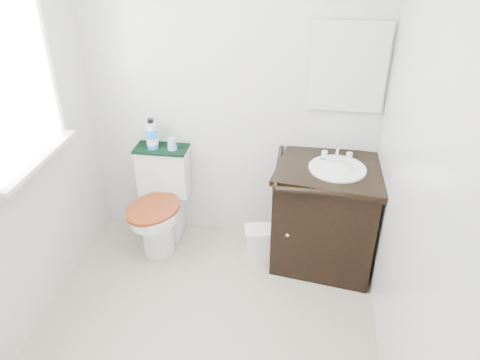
% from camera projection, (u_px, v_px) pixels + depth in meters
% --- Properties ---
extents(floor, '(2.40, 2.40, 0.00)m').
position_uv_depth(floor, '(203.00, 337.00, 3.00)').
color(floor, '#B4A891').
rests_on(floor, ground).
extents(wall_back, '(2.40, 0.00, 2.40)m').
position_uv_depth(wall_back, '(231.00, 95.00, 3.43)').
color(wall_back, silver).
rests_on(wall_back, ground).
extents(wall_right, '(0.00, 2.40, 2.40)m').
position_uv_depth(wall_right, '(415.00, 191.00, 2.26)').
color(wall_right, silver).
rests_on(wall_right, ground).
extents(window, '(0.02, 0.70, 0.90)m').
position_uv_depth(window, '(11.00, 84.00, 2.57)').
color(window, white).
rests_on(window, wall_left).
extents(mirror, '(0.50, 0.02, 0.60)m').
position_uv_depth(mirror, '(348.00, 67.00, 3.18)').
color(mirror, silver).
rests_on(mirror, wall_back).
extents(toilet, '(0.46, 0.66, 0.77)m').
position_uv_depth(toilet, '(161.00, 205.00, 3.73)').
color(toilet, white).
rests_on(toilet, floor).
extents(vanity, '(0.85, 0.75, 0.92)m').
position_uv_depth(vanity, '(328.00, 213.00, 3.46)').
color(vanity, black).
rests_on(vanity, floor).
extents(trash_bin, '(0.24, 0.21, 0.31)m').
position_uv_depth(trash_bin, '(259.00, 245.00, 3.57)').
color(trash_bin, silver).
rests_on(trash_bin, floor).
extents(towel, '(0.41, 0.22, 0.02)m').
position_uv_depth(towel, '(161.00, 149.00, 3.61)').
color(towel, black).
rests_on(towel, toilet).
extents(mouthwash_bottle, '(0.08, 0.08, 0.24)m').
position_uv_depth(mouthwash_bottle, '(152.00, 135.00, 3.55)').
color(mouthwash_bottle, '#1C85EF').
rests_on(mouthwash_bottle, towel).
extents(cup, '(0.07, 0.07, 0.09)m').
position_uv_depth(cup, '(172.00, 144.00, 3.56)').
color(cup, '#83A4D7').
rests_on(cup, towel).
extents(soap_bar, '(0.06, 0.04, 0.02)m').
position_uv_depth(soap_bar, '(323.00, 159.00, 3.35)').
color(soap_bar, '#176E6C').
rests_on(soap_bar, vanity).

